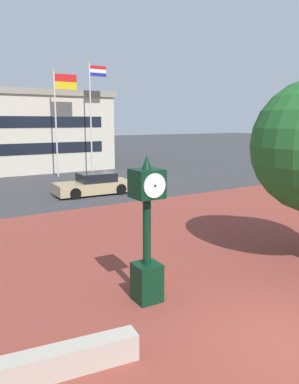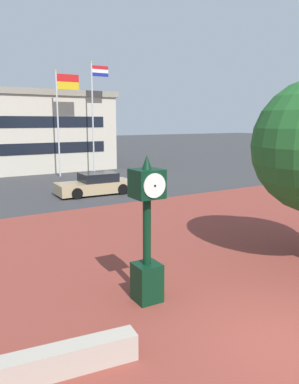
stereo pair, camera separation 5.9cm
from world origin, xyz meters
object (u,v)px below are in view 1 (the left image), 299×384
(street_clock, at_px, (147,235))
(car_street_mid, at_px, (94,185))
(flagpole_secondary, at_px, (92,110))
(flagpole_primary, at_px, (59,112))

(street_clock, height_order, car_street_mid, street_clock)
(street_clock, bearing_deg, flagpole_secondary, 70.80)
(car_street_mid, bearing_deg, flagpole_primary, -3.74)
(flagpole_secondary, bearing_deg, car_street_mid, -114.12)
(flagpole_primary, distance_m, flagpole_secondary, 2.78)
(flagpole_secondary, bearing_deg, street_clock, -111.08)
(car_street_mid, bearing_deg, street_clock, 163.63)
(street_clock, bearing_deg, flagpole_primary, 77.51)
(flagpole_primary, relative_size, flagpole_secondary, 0.91)
(car_street_mid, distance_m, flagpole_secondary, 10.19)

